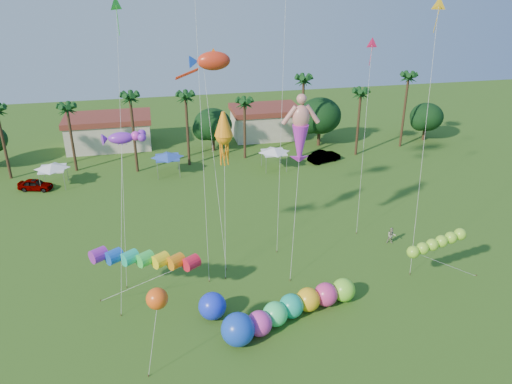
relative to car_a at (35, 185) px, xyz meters
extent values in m
plane|color=#285116|center=(22.17, -35.46, -0.69)|extent=(160.00, 160.00, 0.00)
cylinder|color=#3A2819|center=(-3.83, 4.54, 3.81)|extent=(0.36, 0.36, 9.00)
cylinder|color=#3A2819|center=(4.17, 5.54, 3.56)|extent=(0.36, 0.36, 8.50)
cylinder|color=#3A2819|center=(12.17, 3.54, 4.31)|extent=(0.36, 0.36, 10.00)
cylinder|color=#3A2819|center=(19.17, 4.54, 4.06)|extent=(0.36, 0.36, 9.50)
cylinder|color=#3A2819|center=(27.17, 5.54, 3.31)|extent=(0.36, 0.36, 8.00)
cylinder|color=#3A2819|center=(35.17, 4.54, 4.81)|extent=(0.36, 0.36, 11.00)
cylinder|color=#3A2819|center=(43.17, 3.54, 3.81)|extent=(0.36, 0.36, 9.00)
cylinder|color=#3A2819|center=(51.17, 5.54, 4.56)|extent=(0.36, 0.36, 10.50)
sphere|color=#113814|center=(23.17, 9.54, 3.34)|extent=(5.46, 5.46, 5.46)
sphere|color=#113814|center=(39.17, 8.54, 3.96)|extent=(6.30, 6.30, 6.30)
sphere|color=#113814|center=(56.17, 7.54, 3.03)|extent=(5.04, 5.04, 5.04)
cube|color=beige|center=(8.17, 14.54, 1.31)|extent=(12.00, 7.00, 4.00)
cube|color=beige|center=(32.17, 14.54, 1.31)|extent=(10.00, 7.00, 4.00)
pyramid|color=white|center=(2.17, 0.54, 2.06)|extent=(3.00, 3.00, 0.60)
pyramid|color=blue|center=(16.17, 1.54, 2.06)|extent=(3.00, 3.00, 0.60)
pyramid|color=white|center=(30.17, 0.54, 2.06)|extent=(3.00, 3.00, 0.60)
imported|color=#4C4C54|center=(0.00, 0.00, 0.00)|extent=(4.37, 2.68, 1.39)
imported|color=#4C4C54|center=(37.72, 1.79, 0.08)|extent=(5.00, 3.08, 1.55)
imported|color=gray|center=(36.80, -20.97, 0.15)|extent=(0.97, 0.85, 1.70)
sphere|color=#DA39AA|center=(21.18, -31.29, 0.28)|extent=(1.94, 1.94, 1.94)
sphere|color=#38F17B|center=(22.60, -30.47, 0.28)|extent=(1.94, 1.94, 1.94)
sphere|color=#19AF8C|center=(24.06, -29.77, 0.28)|extent=(1.94, 1.94, 1.94)
sphere|color=yellow|center=(25.60, -29.26, 0.28)|extent=(1.94, 1.94, 1.94)
sphere|color=#DD3483|center=(27.19, -28.92, 0.28)|extent=(1.94, 1.94, 1.94)
sphere|color=#81E933|center=(28.81, -28.63, 0.28)|extent=(1.94, 1.94, 1.94)
sphere|color=blue|center=(19.46, -31.92, 0.54)|extent=(3.18, 3.18, 2.48)
sphere|color=#1A32F2|center=(18.03, -28.64, 0.39)|extent=(2.17, 2.17, 2.17)
cylinder|color=red|center=(14.68, -26.04, 2.89)|extent=(8.09, 4.39, 1.13)
cylinder|color=silver|center=(13.01, -25.36, 1.10)|extent=(7.52, 1.40, 3.61)
cylinder|color=brown|center=(9.26, -24.67, -0.61)|extent=(0.08, 0.08, 0.16)
ellipsoid|color=#91DD31|center=(35.05, -27.94, 2.67)|extent=(5.72, 1.69, 1.23)
cylinder|color=silver|center=(38.36, -27.90, 0.99)|extent=(6.62, 0.09, 3.39)
cylinder|color=brown|center=(41.66, -27.87, -0.61)|extent=(0.08, 0.08, 0.16)
sphere|color=#FD5914|center=(14.04, -33.26, 5.08)|extent=(1.65, 1.65, 1.42)
cylinder|color=silver|center=(13.51, -33.57, 2.19)|extent=(1.09, 0.64, 5.78)
cylinder|color=brown|center=(12.98, -33.88, -0.61)|extent=(0.08, 0.08, 0.16)
cylinder|color=silver|center=(26.20, -22.87, 5.26)|extent=(1.84, 4.50, 11.92)
cylinder|color=brown|center=(25.30, -25.11, -0.61)|extent=(0.08, 0.08, 0.16)
ellipsoid|color=red|center=(20.25, -17.23, 17.06)|extent=(4.44, 2.10, 1.78)
cylinder|color=silver|center=(20.18, -19.74, 8.18)|extent=(0.17, 5.05, 17.76)
cylinder|color=brown|center=(20.11, -22.25, -0.61)|extent=(0.08, 0.08, 0.16)
cylinder|color=silver|center=(18.57, -21.13, 12.96)|extent=(0.45, 5.36, 27.32)
cylinder|color=brown|center=(18.35, -23.79, -0.61)|extent=(0.08, 0.08, 0.16)
cone|color=orange|center=(20.59, -19.64, 11.09)|extent=(2.13, 2.13, 4.55)
cylinder|color=silver|center=(20.20, -21.64, 5.20)|extent=(0.81, 4.02, 11.79)
cylinder|color=brown|center=(19.81, -23.63, -0.61)|extent=(0.08, 0.08, 0.16)
ellipsoid|color=purple|center=(12.27, -22.60, 12.49)|extent=(3.77, 2.96, 1.29)
cylinder|color=silver|center=(11.62, -24.78, 5.90)|extent=(1.33, 4.39, 13.20)
cylinder|color=brown|center=(10.97, -26.96, -0.61)|extent=(0.08, 0.08, 0.16)
cone|color=#E3194F|center=(35.75, -14.63, 17.63)|extent=(1.26, 0.27, 1.26)
cylinder|color=silver|center=(34.99, -16.55, 8.47)|extent=(1.56, 3.88, 18.33)
cylinder|color=brown|center=(34.22, -18.48, -0.61)|extent=(0.08, 0.08, 0.16)
cone|color=gold|center=(37.30, -22.72, 21.62)|extent=(1.28, 0.69, 1.26)
cylinder|color=silver|center=(36.65, -24.59, 10.46)|extent=(1.31, 3.76, 22.32)
cylinder|color=brown|center=(36.01, -26.45, -0.61)|extent=(0.08, 0.08, 0.16)
cone|color=#36D933|center=(12.82, -18.98, 21.75)|extent=(1.14, 1.19, 1.36)
cylinder|color=silver|center=(12.07, -21.08, 10.53)|extent=(1.52, 4.24, 22.45)
cylinder|color=brown|center=(11.32, -23.18, -0.61)|extent=(0.08, 0.08, 0.16)
cylinder|color=silver|center=(26.11, -18.08, 12.99)|extent=(1.59, 4.42, 27.37)
cylinder|color=brown|center=(25.32, -20.27, -0.61)|extent=(0.08, 0.08, 0.16)
camera|label=1|loc=(14.78, -60.11, 24.56)|focal=35.00mm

